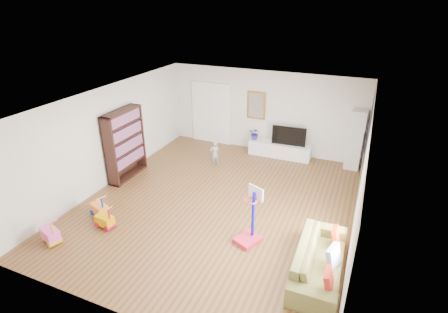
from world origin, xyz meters
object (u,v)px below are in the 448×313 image
at_px(bookshelf, 125,145).
at_px(sofa, 319,260).
at_px(media_console, 280,150).
at_px(basketball_hoop, 249,216).

xyz_separation_m(bookshelf, sofa, (5.78, -1.83, -0.69)).
distance_m(media_console, sofa, 5.35).
bearing_deg(basketball_hoop, media_console, 119.93).
relative_size(media_console, bookshelf, 1.00).
height_order(sofa, basketball_hoop, basketball_hoop).
bearing_deg(bookshelf, basketball_hoop, -19.78).
bearing_deg(bookshelf, media_console, 39.30).
bearing_deg(sofa, basketball_hoop, 76.06).
height_order(media_console, bookshelf, bookshelf).
bearing_deg(media_console, bookshelf, -140.80).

